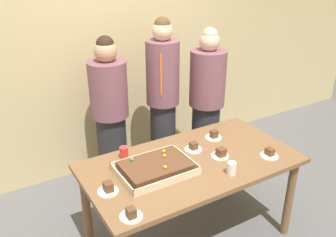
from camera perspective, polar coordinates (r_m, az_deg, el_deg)
ground_plane at (r=3.43m, az=3.31°, el=-18.11°), size 12.00×12.00×0.00m
interior_back_panel at (r=4.01m, az=-9.26°, el=12.58°), size 8.00×0.12×3.00m
party_table at (r=2.99m, az=3.64°, el=-8.25°), size 1.73×0.92×0.80m
sheet_cake at (r=2.79m, az=-2.00°, el=-7.72°), size 0.57×0.42×0.10m
plated_slice_near_left at (r=3.01m, az=8.23°, el=-5.51°), size 0.15×0.15×0.08m
plated_slice_near_right at (r=2.38m, az=-5.81°, el=-14.77°), size 0.15×0.15×0.08m
plated_slice_far_left at (r=3.09m, az=4.00°, el=-4.58°), size 0.15×0.15×0.07m
plated_slice_far_right at (r=3.11m, az=15.60°, el=-5.36°), size 0.15×0.15×0.07m
plated_slice_center_front at (r=2.62m, az=-9.37°, el=-10.83°), size 0.15×0.15×0.08m
plated_slice_center_back at (r=3.29m, az=7.17°, el=-2.73°), size 0.15×0.15×0.08m
drink_cup_nearest at (r=2.80m, az=9.94°, el=-7.71°), size 0.07×0.07×0.10m
drink_cup_middle at (r=2.98m, az=-6.93°, el=-5.32°), size 0.07×0.07×0.10m
person_serving_front at (r=3.85m, az=6.04°, el=2.14°), size 0.37×0.37×1.67m
person_green_shirt_behind at (r=3.68m, az=-9.05°, el=0.57°), size 0.37×0.37×1.63m
person_striped_tie_right at (r=3.73m, az=-0.82°, el=2.69°), size 0.33×0.33×1.78m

